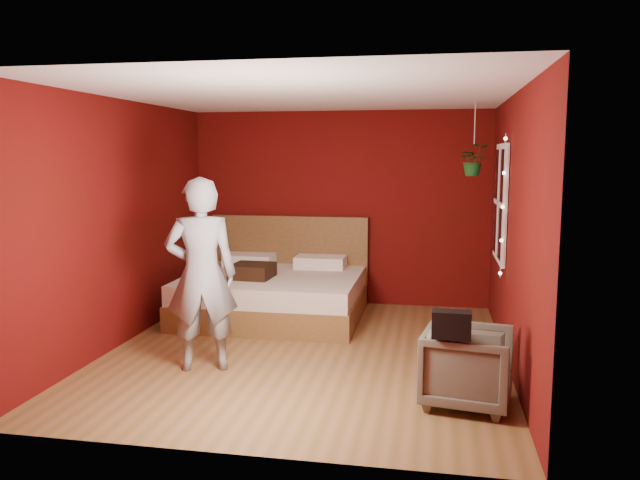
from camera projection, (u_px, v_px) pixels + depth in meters
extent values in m
plane|color=olive|center=(306.00, 352.00, 6.41)|extent=(4.50, 4.50, 0.00)
cube|color=#5C090B|center=(340.00, 208.00, 8.44)|extent=(4.00, 0.02, 2.60)
cube|color=#5C090B|center=(234.00, 266.00, 4.04)|extent=(4.00, 0.02, 2.60)
cube|color=#5C090B|center=(120.00, 223.00, 6.60)|extent=(0.02, 4.50, 2.60)
cube|color=#5C090B|center=(514.00, 231.00, 5.87)|extent=(0.02, 4.50, 2.60)
cube|color=white|center=(305.00, 93.00, 6.06)|extent=(4.00, 4.50, 0.02)
cube|color=white|center=(501.00, 203.00, 6.73)|extent=(0.04, 0.97, 1.27)
cube|color=black|center=(499.00, 203.00, 6.73)|extent=(0.02, 0.85, 1.15)
cube|color=white|center=(499.00, 203.00, 6.73)|extent=(0.03, 0.05, 1.15)
cube|color=white|center=(499.00, 203.00, 6.73)|extent=(0.03, 0.85, 0.05)
cylinder|color=silver|center=(503.00, 207.00, 6.22)|extent=(0.01, 0.01, 1.45)
sphere|color=#FFF2CC|center=(500.00, 273.00, 6.32)|extent=(0.04, 0.04, 0.04)
sphere|color=#FFF2CC|center=(501.00, 240.00, 6.27)|extent=(0.04, 0.04, 0.04)
sphere|color=#FFF2CC|center=(503.00, 207.00, 6.22)|extent=(0.04, 0.04, 0.04)
sphere|color=#FFF2CC|center=(504.00, 173.00, 6.18)|extent=(0.04, 0.04, 0.04)
sphere|color=#FFF2CC|center=(506.00, 139.00, 6.13)|extent=(0.04, 0.04, 0.04)
cube|color=brown|center=(273.00, 306.00, 7.76)|extent=(2.16, 1.84, 0.30)
cube|color=beige|center=(273.00, 284.00, 7.73)|extent=(2.12, 1.80, 0.24)
cube|color=brown|center=(289.00, 259.00, 8.56)|extent=(2.16, 0.09, 1.19)
cube|color=white|center=(250.00, 260.00, 8.39)|extent=(0.65, 0.41, 0.15)
cube|color=white|center=(321.00, 262.00, 8.21)|extent=(0.65, 0.41, 0.15)
imported|color=gray|center=(201.00, 275.00, 5.81)|extent=(0.77, 0.62, 1.82)
imported|color=#635F4E|center=(468.00, 367.00, 5.03)|extent=(0.80, 0.78, 0.63)
cube|color=black|center=(451.00, 325.00, 4.73)|extent=(0.30, 0.16, 0.21)
cube|color=#321F10|center=(252.00, 271.00, 7.53)|extent=(0.50, 0.50, 0.17)
cylinder|color=silver|center=(475.00, 123.00, 7.05)|extent=(0.01, 0.01, 0.46)
imported|color=#1B611D|center=(474.00, 160.00, 7.11)|extent=(0.37, 0.34, 0.36)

